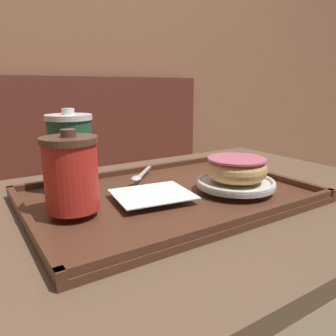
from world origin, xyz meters
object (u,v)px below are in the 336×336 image
at_px(coffee_cup_front, 71,173).
at_px(donut_chocolate_glazed, 236,168).
at_px(spoon, 139,177).
at_px(coffee_cup_rear, 71,150).

distance_m(coffee_cup_front, donut_chocolate_glazed, 0.31).
bearing_deg(spoon, donut_chocolate_glazed, 85.63).
relative_size(coffee_cup_front, spoon, 1.19).
bearing_deg(coffee_cup_rear, donut_chocolate_glazed, -34.69).
xyz_separation_m(coffee_cup_front, coffee_cup_rear, (0.04, 0.13, 0.01)).
distance_m(coffee_cup_rear, spoon, 0.15).
bearing_deg(coffee_cup_front, spoon, 30.15).
height_order(coffee_cup_front, coffee_cup_rear, coffee_cup_rear).
xyz_separation_m(coffee_cup_rear, donut_chocolate_glazed, (0.27, -0.18, -0.04)).
xyz_separation_m(coffee_cup_front, spoon, (0.17, 0.10, -0.06)).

